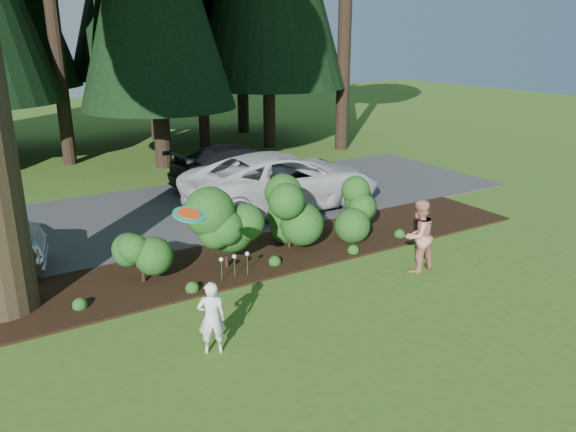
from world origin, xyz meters
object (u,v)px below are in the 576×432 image
object	(u,v)px
car_white_suv	(283,181)
frisbee	(189,214)
adult	(418,236)
car_dark_suv	(239,165)
child	(212,318)

from	to	relation	value
car_white_suv	frisbee	size ratio (longest dim) A/B	11.55
adult	car_dark_suv	bearing A→B (deg)	-93.18
child	adult	xyz separation A→B (m)	(5.15, 0.71, 0.18)
car_dark_suv	child	distance (m)	10.45
frisbee	adult	bearing A→B (deg)	7.39
car_white_suv	frisbee	xyz separation A→B (m)	(-5.29, -6.13, 1.55)
car_dark_suv	frisbee	world-z (taller)	frisbee
car_dark_suv	child	bearing A→B (deg)	144.70
car_white_suv	adult	distance (m)	5.43
adult	frisbee	distance (m)	5.70
car_white_suv	frisbee	bearing A→B (deg)	141.19
car_dark_suv	frisbee	size ratio (longest dim) A/B	9.36
adult	frisbee	size ratio (longest dim) A/B	3.14
car_dark_suv	adult	size ratio (longest dim) A/B	2.98
child	car_white_suv	bearing A→B (deg)	-107.62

